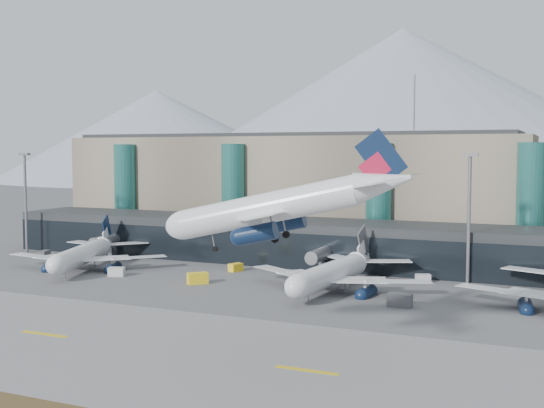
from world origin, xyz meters
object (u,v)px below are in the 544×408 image
(lightmast_left, at_px, (26,197))
(jet_parked_mid, at_px, (338,265))
(veh_g, at_px, (344,284))
(veh_a, at_px, (117,272))
(lightmast_mid, at_px, (469,211))
(veh_b, at_px, (236,267))
(veh_f, at_px, (44,254))
(hero_jet, at_px, (291,197))
(veh_d, at_px, (423,278))
(veh_h, at_px, (198,278))
(jet_parked_left, at_px, (88,247))
(veh_c, at_px, (400,300))

(lightmast_left, xyz_separation_m, jet_parked_mid, (88.22, -12.45, -9.76))
(veh_g, bearing_deg, veh_a, -92.74)
(lightmast_mid, distance_m, veh_a, 72.78)
(veh_b, distance_m, veh_f, 50.87)
(veh_f, bearing_deg, hero_jet, -136.03)
(veh_d, height_order, veh_h, veh_h)
(hero_jet, xyz_separation_m, jet_parked_left, (-67.66, 45.73, -15.91))
(jet_parked_mid, relative_size, veh_h, 9.66)
(veh_h, bearing_deg, veh_b, 43.45)
(veh_c, bearing_deg, veh_a, 174.41)
(veh_a, bearing_deg, jet_parked_left, 135.52)
(lightmast_mid, relative_size, veh_c, 6.32)
(veh_h, bearing_deg, hero_jet, -92.26)
(jet_parked_mid, distance_m, veh_b, 28.03)
(veh_a, xyz_separation_m, veh_f, (-30.62, 12.42, 0.03))
(jet_parked_left, bearing_deg, veh_a, -134.45)
(jet_parked_left, bearing_deg, veh_b, -92.58)
(lightmast_mid, height_order, veh_c, lightmast_mid)
(veh_c, distance_m, veh_f, 92.74)
(veh_d, relative_size, veh_g, 1.13)
(lightmast_left, xyz_separation_m, veh_d, (101.76, 0.40, -13.60))
(jet_parked_left, xyz_separation_m, veh_c, (72.86, -10.04, -3.48))
(lightmast_left, height_order, jet_parked_left, lightmast_left)
(veh_f, bearing_deg, veh_a, -126.87)
(hero_jet, bearing_deg, lightmast_mid, 72.72)
(lightmast_mid, distance_m, hero_jet, 62.89)
(jet_parked_mid, relative_size, veh_b, 12.83)
(lightmast_left, distance_m, veh_f, 18.53)
(veh_c, bearing_deg, jet_parked_mid, 142.78)
(lightmast_mid, distance_m, veh_d, 16.11)
(jet_parked_left, distance_m, veh_h, 32.64)
(jet_parked_left, distance_m, veh_b, 33.88)
(hero_jet, bearing_deg, veh_c, 76.18)
(veh_a, height_order, veh_b, veh_a)
(lightmast_mid, xyz_separation_m, jet_parked_left, (-80.41, -15.55, -9.82))
(veh_a, distance_m, veh_h, 19.63)
(veh_c, relative_size, veh_g, 1.59)
(hero_jet, relative_size, veh_f, 9.66)
(hero_jet, relative_size, veh_a, 9.99)
(veh_b, xyz_separation_m, veh_c, (40.47, -19.23, 0.27))
(jet_parked_mid, height_order, veh_c, jet_parked_mid)
(veh_b, distance_m, veh_d, 39.95)
(hero_jet, relative_size, veh_d, 11.46)
(lightmast_left, xyz_separation_m, veh_b, (61.98, -3.36, -13.56))
(veh_c, bearing_deg, lightmast_left, 165.82)
(hero_jet, distance_m, veh_d, 62.06)
(jet_parked_left, relative_size, veh_c, 9.36)
(hero_jet, xyz_separation_m, jet_parked_mid, (-9.02, 45.82, -15.86))
(veh_d, xyz_separation_m, veh_f, (-90.57, -6.49, 0.13))
(jet_parked_mid, relative_size, veh_a, 11.56)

